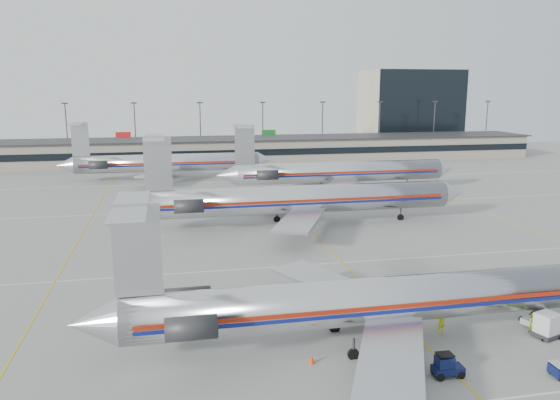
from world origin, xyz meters
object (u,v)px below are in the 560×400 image
object	(u,v)px
jet_second_row	(295,199)
tug_center	(446,366)
jet_foreground	(369,300)
belt_loader	(540,317)
uld_container	(547,325)

from	to	relation	value
jet_second_row	tug_center	size ratio (longest dim) A/B	23.96
jet_foreground	tug_center	bearing A→B (deg)	-60.33
belt_loader	uld_container	bearing A→B (deg)	-139.12
belt_loader	jet_foreground	bearing A→B (deg)	159.50
jet_foreground	tug_center	world-z (taller)	jet_foreground
belt_loader	tug_center	bearing A→B (deg)	-173.96
jet_second_row	belt_loader	distance (m)	38.23
jet_second_row	jet_foreground	bearing A→B (deg)	-94.65
jet_second_row	uld_container	bearing A→B (deg)	-74.13
uld_container	jet_second_row	bearing A→B (deg)	87.86
uld_container	belt_loader	xyz separation A→B (m)	(1.22, 2.36, -0.41)
uld_container	jet_foreground	bearing A→B (deg)	153.76
belt_loader	jet_second_row	bearing A→B (deg)	86.77
jet_second_row	uld_container	xyz separation A→B (m)	(10.94, -38.46, -2.78)
tug_center	uld_container	distance (m)	11.24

